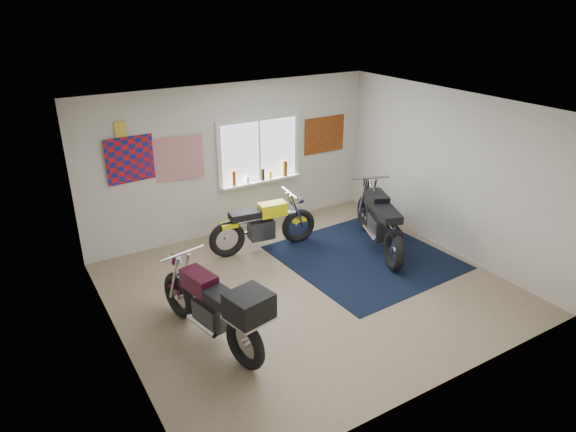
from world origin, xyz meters
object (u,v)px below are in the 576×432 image
yellow_triumph (263,226)px  maroon_tourer (217,308)px  navy_rug (364,257)px  black_chrome_bike (379,222)px

yellow_triumph → maroon_tourer: maroon_tourer is taller
navy_rug → black_chrome_bike: 0.66m
black_chrome_bike → maroon_tourer: 3.61m
black_chrome_bike → maroon_tourer: black_chrome_bike is taller
navy_rug → maroon_tourer: 3.22m
yellow_triumph → black_chrome_bike: (1.70, -1.01, 0.06)m
yellow_triumph → maroon_tourer: size_ratio=0.94×
black_chrome_bike → maroon_tourer: (-3.46, -1.04, 0.06)m
yellow_triumph → black_chrome_bike: bearing=-24.2°
maroon_tourer → navy_rug: bearing=-85.9°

